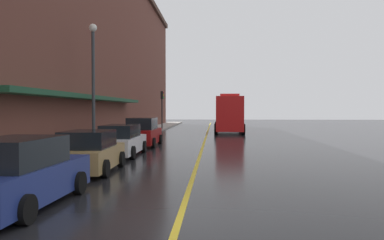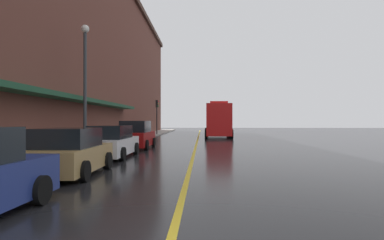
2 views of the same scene
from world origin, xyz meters
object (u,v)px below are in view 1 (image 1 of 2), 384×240
Objects in this scene: parked_car_3 at (143,133)px; traffic_light_near at (162,102)px; parking_meter_2 at (32,149)px; parked_car_1 at (89,152)px; parking_meter_1 at (113,131)px; fire_truck at (229,115)px; parking_meter_0 at (111,132)px; parked_car_0 at (20,174)px; parked_car_2 at (121,141)px; street_lamp_left at (93,73)px.

traffic_light_near reaches higher than parked_car_3.
parked_car_1 is at bearing 52.87° from parking_meter_2.
parked_car_1 is at bearing -80.99° from parking_meter_1.
parking_meter_2 is at bearing -90.11° from traffic_light_near.
fire_truck reaches higher than parked_car_1.
parking_meter_0 is 0.49m from parking_meter_1.
parked_car_0 is at bearing -68.66° from parking_meter_2.
parking_meter_2 is (0.00, -9.84, 0.00)m from parking_meter_0.
parking_meter_1 is at bearing 21.25° from parked_car_2.
parked_car_1 is 26.00m from fire_truck.
parked_car_1 is 0.94× the size of parked_car_3.
parking_meter_1 is at bearing 90.00° from parking_meter_0.
street_lamp_left reaches higher than fire_truck.
parked_car_3 is 0.63× the size of street_lamp_left.
parked_car_3 is at bearing -1.54° from parked_car_2.
parking_meter_0 is at bearing 7.63° from parked_car_0.
parking_meter_1 is at bearing 72.14° from street_lamp_left.
parking_meter_1 is (-1.31, 3.33, 0.31)m from parked_car_2.
parking_meter_0 is 0.31× the size of traffic_light_near.
parking_meter_2 is (-7.55, -27.02, -0.77)m from fire_truck.
parked_car_2 is at bearing -16.47° from fire_truck.
street_lamp_left is at bearing 94.05° from parking_meter_2.
parked_car_3 is at bearing -1.72° from parked_car_1.
fire_truck reaches higher than parking_meter_2.
parked_car_0 is 5.30m from parked_car_1.
parking_meter_2 is (0.00, -10.33, 0.00)m from parking_meter_1.
traffic_light_near is at bearing 3.90° from parked_car_0.
parking_meter_1 is (-1.35, 8.54, 0.31)m from parked_car_1.
parked_car_1 is at bearing 1.94° from parked_car_0.
traffic_light_near reaches higher than parked_car_1.
parked_car_2 is at bearing -0.80° from parked_car_1.
parked_car_3 is at bearing 62.25° from street_lamp_left.
parked_car_3 is 0.52× the size of fire_truck.
parking_meter_0 is at bearing 24.56° from parked_car_2.
parking_meter_0 is at bearing -90.16° from traffic_light_near.
parked_car_0 is at bearing -179.89° from parked_car_2.
fire_truck is at bearing 66.27° from street_lamp_left.
parked_car_1 is 0.86× the size of parked_car_2.
street_lamp_left is 1.61× the size of traffic_light_near.
parked_car_1 is 2.27m from parking_meter_2.
parking_meter_0 is at bearing 90.00° from parking_meter_2.
parking_meter_2 is at bearing -85.95° from street_lamp_left.
traffic_light_near is at bearing 4.72° from parked_car_3.
parked_car_0 reaches higher than parked_car_1.
parked_car_0 is 15.84m from parked_car_3.
parked_car_3 reaches higher than parking_meter_2.
fire_truck is 6.35× the size of parking_meter_2.
parked_car_1 is 3.12× the size of parking_meter_2.
fire_truck is (6.18, 30.52, 1.03)m from parked_car_0.
street_lamp_left reaches higher than parking_meter_2.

